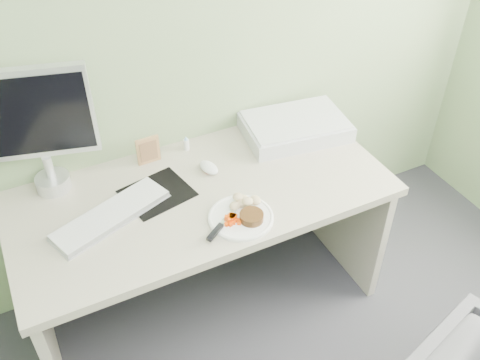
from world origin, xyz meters
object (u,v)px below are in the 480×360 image
plate (241,218)px  scanner (295,127)px  desk (203,222)px  monitor (36,125)px

plate → scanner: scanner is taller
desk → scanner: size_ratio=3.31×
plate → scanner: size_ratio=0.54×
monitor → plate: bearing=-26.5°
desk → monitor: size_ratio=2.90×
scanner → monitor: bearing=-178.7°
plate → monitor: bearing=139.1°
plate → scanner: 0.65m
plate → scanner: (0.50, 0.41, 0.03)m
scanner → monitor: (-1.12, 0.13, 0.27)m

